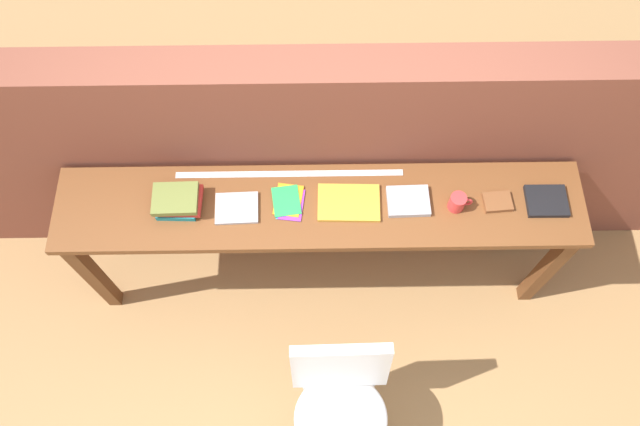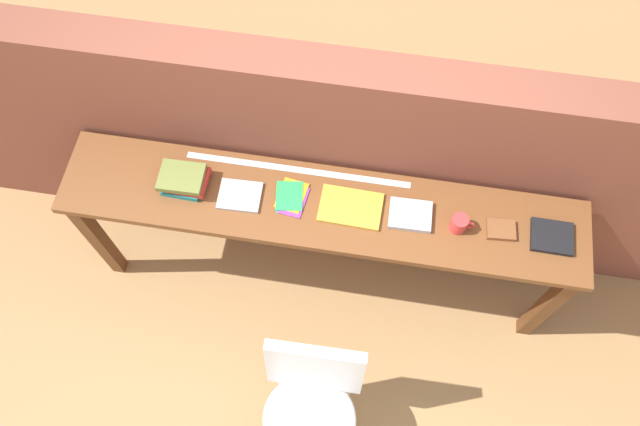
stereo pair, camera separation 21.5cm
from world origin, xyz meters
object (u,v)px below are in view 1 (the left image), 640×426
object	(u,v)px
chair_white_moulded	(341,400)
mug	(458,202)
book_open_centre	(349,203)
pamphlet_pile_colourful	(289,202)
leather_journal_brown	(497,202)
book_repair_rightmost	(547,201)
magazine_cycling	(237,208)
book_stack_leftmost	(177,201)

from	to	relation	value
chair_white_moulded	mug	size ratio (longest dim) A/B	8.10
book_open_centre	pamphlet_pile_colourful	bearing A→B (deg)	-179.78
chair_white_moulded	pamphlet_pile_colourful	bearing A→B (deg)	105.23
book_open_centre	leather_journal_brown	xyz separation A→B (m)	(0.70, -0.01, 0.00)
book_open_centre	book_repair_rightmost	world-z (taller)	book_repair_rightmost
leather_journal_brown	chair_white_moulded	bearing A→B (deg)	-136.13
magazine_cycling	pamphlet_pile_colourful	xyz separation A→B (m)	(0.24, 0.03, -0.00)
chair_white_moulded	book_stack_leftmost	xyz separation A→B (m)	(-0.75, 0.84, 0.40)
pamphlet_pile_colourful	mug	world-z (taller)	mug
pamphlet_pile_colourful	book_open_centre	size ratio (longest dim) A/B	0.70
pamphlet_pile_colourful	book_repair_rightmost	bearing A→B (deg)	-0.62
magazine_cycling	leather_journal_brown	bearing A→B (deg)	-1.28
chair_white_moulded	book_open_centre	xyz separation A→B (m)	(0.05, 0.84, 0.36)
leather_journal_brown	book_open_centre	bearing A→B (deg)	175.20
chair_white_moulded	leather_journal_brown	size ratio (longest dim) A/B	6.86
mug	book_stack_leftmost	bearing A→B (deg)	178.90
book_stack_leftmost	book_open_centre	bearing A→B (deg)	-0.15
book_stack_leftmost	mug	world-z (taller)	mug
pamphlet_pile_colourful	mug	size ratio (longest dim) A/B	1.85
leather_journal_brown	book_repair_rightmost	world-z (taller)	book_repair_rightmost
chair_white_moulded	leather_journal_brown	bearing A→B (deg)	48.08
chair_white_moulded	book_open_centre	distance (m)	0.92
book_stack_leftmost	book_repair_rightmost	bearing A→B (deg)	-0.28
book_open_centre	mug	size ratio (longest dim) A/B	2.64
book_stack_leftmost	pamphlet_pile_colourful	world-z (taller)	book_stack_leftmost
chair_white_moulded	pamphlet_pile_colourful	size ratio (longest dim) A/B	4.38
magazine_cycling	pamphlet_pile_colourful	bearing A→B (deg)	4.59
leather_journal_brown	book_repair_rightmost	xyz separation A→B (m)	(0.23, 0.00, 0.00)
pamphlet_pile_colourful	magazine_cycling	bearing A→B (deg)	-173.49
book_stack_leftmost	mug	xyz separation A→B (m)	(1.30, -0.02, 0.00)
chair_white_moulded	book_stack_leftmost	world-z (taller)	book_stack_leftmost
chair_white_moulded	magazine_cycling	bearing A→B (deg)	119.97
magazine_cycling	chair_white_moulded	bearing A→B (deg)	-61.95
mug	book_repair_rightmost	bearing A→B (deg)	2.21
pamphlet_pile_colourful	leather_journal_brown	xyz separation A→B (m)	(0.98, -0.01, 0.01)
leather_journal_brown	magazine_cycling	bearing A→B (deg)	176.43
chair_white_moulded	book_repair_rightmost	distance (m)	1.34
chair_white_moulded	book_open_centre	world-z (taller)	book_open_centre
pamphlet_pile_colourful	book_open_centre	bearing A→B (deg)	-1.38
magazine_cycling	book_repair_rightmost	size ratio (longest dim) A/B	1.05
chair_white_moulded	leather_journal_brown	xyz separation A→B (m)	(0.75, 0.83, 0.37)
chair_white_moulded	pamphlet_pile_colourful	world-z (taller)	same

